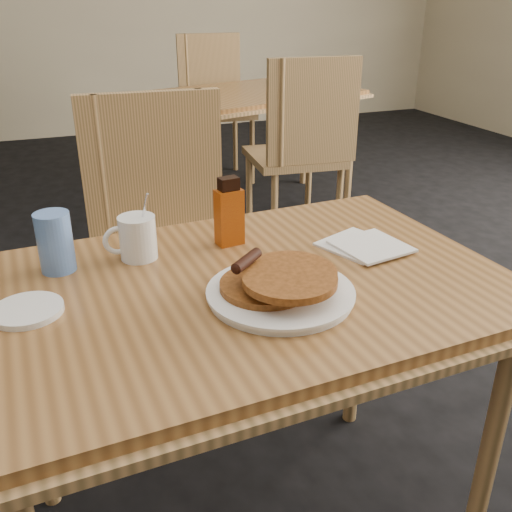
% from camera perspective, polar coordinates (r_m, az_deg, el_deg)
% --- Properties ---
extents(main_table, '(1.19, 0.84, 0.75)m').
position_cam_1_polar(main_table, '(1.23, -1.20, -4.34)').
color(main_table, olive).
rests_on(main_table, floor).
extents(neighbor_table, '(1.46, 1.18, 0.75)m').
position_cam_1_polar(neighbor_table, '(3.67, -0.50, 15.55)').
color(neighbor_table, olive).
rests_on(neighbor_table, floor).
extents(chair_main_far, '(0.49, 0.49, 1.02)m').
position_cam_1_polar(chair_main_far, '(1.90, -9.24, 3.12)').
color(chair_main_far, tan).
rests_on(chair_main_far, floor).
extents(chair_neighbor_far, '(0.50, 0.50, 1.03)m').
position_cam_1_polar(chair_neighbor_far, '(4.39, -4.21, 15.85)').
color(chair_neighbor_far, tan).
rests_on(chair_neighbor_far, floor).
extents(chair_neighbor_near, '(0.51, 0.51, 1.03)m').
position_cam_1_polar(chair_neighbor_near, '(3.00, 4.69, 11.55)').
color(chair_neighbor_near, tan).
rests_on(chair_neighbor_near, floor).
extents(pancake_plate, '(0.30, 0.30, 0.09)m').
position_cam_1_polar(pancake_plate, '(1.13, 2.49, -3.09)').
color(pancake_plate, white).
rests_on(pancake_plate, main_table).
extents(coffee_mug, '(0.12, 0.08, 0.16)m').
position_cam_1_polar(coffee_mug, '(1.32, -11.87, 1.88)').
color(coffee_mug, white).
rests_on(coffee_mug, main_table).
extents(syrup_bottle, '(0.07, 0.05, 0.17)m').
position_cam_1_polar(syrup_bottle, '(1.36, -2.70, 4.24)').
color(syrup_bottle, maroon).
rests_on(syrup_bottle, main_table).
extents(napkin_stack, '(0.21, 0.22, 0.01)m').
position_cam_1_polar(napkin_stack, '(1.39, 10.79, 1.04)').
color(napkin_stack, silver).
rests_on(napkin_stack, main_table).
extents(blue_tumbler, '(0.09, 0.09, 0.13)m').
position_cam_1_polar(blue_tumbler, '(1.30, -19.45, 1.31)').
color(blue_tumbler, '#5B86D5').
rests_on(blue_tumbler, main_table).
extents(side_saucer, '(0.15, 0.15, 0.01)m').
position_cam_1_polar(side_saucer, '(1.17, -21.90, -5.07)').
color(side_saucer, white).
rests_on(side_saucer, main_table).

